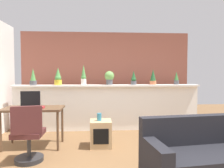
{
  "coord_description": "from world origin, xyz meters",
  "views": [
    {
      "loc": [
        -0.24,
        -3.17,
        1.39
      ],
      "look_at": [
        0.04,
        0.98,
        1.19
      ],
      "focal_mm": 33.86,
      "sensor_mm": 36.0,
      "label": 1
    }
  ],
  "objects_px": {
    "potted_plant_2": "(84,76)",
    "side_cube_shelf": "(101,134)",
    "potted_plant_0": "(33,78)",
    "potted_plant_4": "(134,79)",
    "desk": "(33,112)",
    "office_chair": "(28,138)",
    "tv_monitor": "(30,99)",
    "potted_plant_5": "(153,77)",
    "couch": "(203,158)",
    "vase_on_shelf": "(99,117)",
    "potted_plant_6": "(176,79)",
    "potted_plant_1": "(58,78)",
    "book_on_desk": "(40,107)",
    "potted_plant_3": "(109,77)"
  },
  "relations": [
    {
      "from": "desk",
      "to": "potted_plant_1",
      "type": "bearing_deg",
      "value": 75.16
    },
    {
      "from": "potted_plant_4",
      "to": "tv_monitor",
      "type": "xyz_separation_m",
      "value": [
        -2.18,
        -1.01,
        -0.36
      ]
    },
    {
      "from": "tv_monitor",
      "to": "side_cube_shelf",
      "type": "distance_m",
      "value": 1.51
    },
    {
      "from": "potted_plant_3",
      "to": "tv_monitor",
      "type": "distance_m",
      "value": 1.93
    },
    {
      "from": "potted_plant_0",
      "to": "couch",
      "type": "xyz_separation_m",
      "value": [
        2.9,
        -2.48,
        -1.01
      ]
    },
    {
      "from": "potted_plant_3",
      "to": "potted_plant_4",
      "type": "distance_m",
      "value": 0.6
    },
    {
      "from": "potted_plant_0",
      "to": "book_on_desk",
      "type": "height_order",
      "value": "potted_plant_0"
    },
    {
      "from": "potted_plant_5",
      "to": "potted_plant_4",
      "type": "bearing_deg",
      "value": -178.02
    },
    {
      "from": "side_cube_shelf",
      "to": "book_on_desk",
      "type": "relative_size",
      "value": 3.38
    },
    {
      "from": "potted_plant_3",
      "to": "book_on_desk",
      "type": "relative_size",
      "value": 2.25
    },
    {
      "from": "tv_monitor",
      "to": "side_cube_shelf",
      "type": "relative_size",
      "value": 0.73
    },
    {
      "from": "potted_plant_5",
      "to": "couch",
      "type": "xyz_separation_m",
      "value": [
        0.0,
        -2.54,
        -1.02
      ]
    },
    {
      "from": "potted_plant_5",
      "to": "potted_plant_6",
      "type": "distance_m",
      "value": 0.6
    },
    {
      "from": "potted_plant_0",
      "to": "potted_plant_4",
      "type": "relative_size",
      "value": 1.15
    },
    {
      "from": "potted_plant_6",
      "to": "vase_on_shelf",
      "type": "xyz_separation_m",
      "value": [
        -1.95,
        -1.2,
        -0.7
      ]
    },
    {
      "from": "potted_plant_2",
      "to": "side_cube_shelf",
      "type": "xyz_separation_m",
      "value": [
        0.39,
        -1.14,
        -1.08
      ]
    },
    {
      "from": "potted_plant_6",
      "to": "side_cube_shelf",
      "type": "height_order",
      "value": "potted_plant_6"
    },
    {
      "from": "office_chair",
      "to": "side_cube_shelf",
      "type": "bearing_deg",
      "value": 29.97
    },
    {
      "from": "potted_plant_4",
      "to": "potted_plant_0",
      "type": "bearing_deg",
      "value": -178.95
    },
    {
      "from": "potted_plant_4",
      "to": "book_on_desk",
      "type": "bearing_deg",
      "value": -148.93
    },
    {
      "from": "potted_plant_4",
      "to": "vase_on_shelf",
      "type": "distance_m",
      "value": 1.62
    },
    {
      "from": "potted_plant_1",
      "to": "side_cube_shelf",
      "type": "distance_m",
      "value": 1.84
    },
    {
      "from": "potted_plant_1",
      "to": "potted_plant_6",
      "type": "height_order",
      "value": "potted_plant_1"
    },
    {
      "from": "potted_plant_3",
      "to": "office_chair",
      "type": "bearing_deg",
      "value": -126.54
    },
    {
      "from": "potted_plant_1",
      "to": "office_chair",
      "type": "distance_m",
      "value": 2.01
    },
    {
      "from": "potted_plant_4",
      "to": "potted_plant_5",
      "type": "relative_size",
      "value": 0.9
    },
    {
      "from": "potted_plant_6",
      "to": "office_chair",
      "type": "relative_size",
      "value": 0.35
    },
    {
      "from": "couch",
      "to": "potted_plant_2",
      "type": "bearing_deg",
      "value": 124.6
    },
    {
      "from": "side_cube_shelf",
      "to": "desk",
      "type": "bearing_deg",
      "value": 176.18
    },
    {
      "from": "potted_plant_3",
      "to": "couch",
      "type": "bearing_deg",
      "value": -66.78
    },
    {
      "from": "potted_plant_1",
      "to": "desk",
      "type": "height_order",
      "value": "potted_plant_1"
    },
    {
      "from": "potted_plant_2",
      "to": "desk",
      "type": "relative_size",
      "value": 0.44
    },
    {
      "from": "potted_plant_6",
      "to": "tv_monitor",
      "type": "relative_size",
      "value": 0.87
    },
    {
      "from": "potted_plant_4",
      "to": "couch",
      "type": "relative_size",
      "value": 0.21
    },
    {
      "from": "desk",
      "to": "vase_on_shelf",
      "type": "relative_size",
      "value": 7.69
    },
    {
      "from": "side_cube_shelf",
      "to": "office_chair",
      "type": "bearing_deg",
      "value": -150.03
    },
    {
      "from": "potted_plant_5",
      "to": "tv_monitor",
      "type": "distance_m",
      "value": 2.89
    },
    {
      "from": "tv_monitor",
      "to": "vase_on_shelf",
      "type": "xyz_separation_m",
      "value": [
        1.32,
        -0.17,
        -0.33
      ]
    },
    {
      "from": "potted_plant_0",
      "to": "vase_on_shelf",
      "type": "xyz_separation_m",
      "value": [
        1.55,
        -1.14,
        -0.72
      ]
    },
    {
      "from": "office_chair",
      "to": "book_on_desk",
      "type": "height_order",
      "value": "office_chair"
    },
    {
      "from": "potted_plant_5",
      "to": "couch",
      "type": "distance_m",
      "value": 2.74
    },
    {
      "from": "potted_plant_3",
      "to": "potted_plant_6",
      "type": "relative_size",
      "value": 1.04
    },
    {
      "from": "potted_plant_5",
      "to": "desk",
      "type": "xyz_separation_m",
      "value": [
        -2.6,
        -1.11,
        -0.64
      ]
    },
    {
      "from": "side_cube_shelf",
      "to": "potted_plant_2",
      "type": "bearing_deg",
      "value": 109.07
    },
    {
      "from": "potted_plant_4",
      "to": "tv_monitor",
      "type": "bearing_deg",
      "value": -155.17
    },
    {
      "from": "potted_plant_2",
      "to": "book_on_desk",
      "type": "relative_size",
      "value": 3.27
    },
    {
      "from": "potted_plant_4",
      "to": "couch",
      "type": "height_order",
      "value": "potted_plant_4"
    },
    {
      "from": "desk",
      "to": "office_chair",
      "type": "bearing_deg",
      "value": -79.32
    },
    {
      "from": "potted_plant_0",
      "to": "couch",
      "type": "height_order",
      "value": "potted_plant_0"
    },
    {
      "from": "potted_plant_4",
      "to": "potted_plant_5",
      "type": "bearing_deg",
      "value": 1.98
    }
  ]
}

